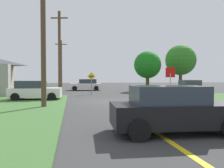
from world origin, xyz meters
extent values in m
plane|color=#383838|center=(0.00, 0.00, 0.00)|extent=(120.00, 120.00, 0.00)
cube|color=yellow|center=(0.00, -8.00, 0.01)|extent=(0.20, 14.00, 0.01)
cylinder|color=#9EA0A8|center=(4.60, -1.15, 1.10)|extent=(0.07, 0.07, 2.21)
cube|color=red|center=(4.60, -1.15, 2.28)|extent=(0.76, 0.05, 0.76)
cube|color=white|center=(-0.87, 15.89, 0.64)|extent=(4.61, 2.32, 0.76)
cube|color=#2D3842|center=(-0.53, 15.86, 1.32)|extent=(2.58, 1.94, 0.60)
cylinder|color=black|center=(-2.46, 15.02, 0.34)|extent=(0.69, 0.27, 0.68)
cylinder|color=black|center=(-2.31, 16.97, 0.34)|extent=(0.69, 0.27, 0.68)
cylinder|color=black|center=(0.58, 14.80, 0.34)|extent=(0.69, 0.27, 0.68)
cylinder|color=black|center=(0.72, 16.75, 0.34)|extent=(0.69, 0.27, 0.68)
cube|color=white|center=(-5.80, 2.13, 0.64)|extent=(4.19, 2.07, 0.76)
cube|color=#2D3842|center=(-6.17, 2.15, 1.32)|extent=(2.33, 1.77, 0.60)
cylinder|color=black|center=(-4.37, 3.01, 0.34)|extent=(0.69, 0.25, 0.68)
cylinder|color=black|center=(-4.44, 1.14, 0.34)|extent=(0.69, 0.25, 0.68)
cylinder|color=black|center=(-7.16, 3.12, 0.34)|extent=(0.69, 0.25, 0.68)
cylinder|color=black|center=(-7.24, 1.26, 0.34)|extent=(0.69, 0.25, 0.68)
cube|color=orange|center=(9.25, 4.55, 0.64)|extent=(2.63, 4.37, 0.76)
cube|color=#2D3842|center=(9.21, 4.31, 1.32)|extent=(2.08, 2.51, 0.60)
cylinder|color=black|center=(8.55, 6.08, 0.34)|extent=(0.33, 0.71, 0.68)
cylinder|color=black|center=(10.44, 5.75, 0.34)|extent=(0.33, 0.71, 0.68)
cylinder|color=black|center=(8.07, 3.34, 0.34)|extent=(0.33, 0.71, 0.68)
cylinder|color=black|center=(9.95, 3.01, 0.34)|extent=(0.33, 0.71, 0.68)
cube|color=black|center=(0.62, -10.31, 0.64)|extent=(4.41, 2.12, 0.76)
cube|color=#2D3842|center=(0.37, -10.29, 1.32)|extent=(2.46, 1.78, 0.60)
cylinder|color=black|center=(2.14, -9.47, 0.34)|extent=(0.69, 0.26, 0.68)
cylinder|color=black|center=(-0.79, -9.31, 0.34)|extent=(0.69, 0.26, 0.68)
cylinder|color=black|center=(-0.89, -11.15, 0.34)|extent=(0.69, 0.26, 0.68)
cylinder|color=#503B2B|center=(-4.59, -2.83, 4.64)|extent=(0.32, 0.32, 9.28)
cylinder|color=brown|center=(-4.11, 6.98, 4.40)|extent=(0.29, 0.29, 8.81)
cube|color=brown|center=(-4.11, 6.98, 8.10)|extent=(1.79, 0.47, 0.12)
cylinder|color=brown|center=(-4.48, 18.79, 3.82)|extent=(0.32, 0.32, 7.64)
cube|color=brown|center=(-4.48, 18.79, 7.02)|extent=(1.80, 0.22, 0.12)
cylinder|color=slate|center=(-0.73, 7.49, 1.01)|extent=(0.08, 0.08, 2.02)
cube|color=yellow|center=(-0.73, 7.49, 2.02)|extent=(0.91, 0.06, 0.91)
cube|color=black|center=(-0.73, 7.49, 2.02)|extent=(0.45, 0.06, 0.10)
cylinder|color=brown|center=(13.26, 14.36, 1.33)|extent=(0.48, 0.48, 2.67)
sphere|color=#2F7622|center=(13.26, 14.36, 4.49)|extent=(4.55, 4.55, 4.55)
cylinder|color=brown|center=(7.48, 12.61, 1.06)|extent=(0.48, 0.48, 2.13)
sphere|color=#19721A|center=(7.48, 12.61, 3.63)|extent=(3.75, 3.75, 3.75)
camera|label=1|loc=(-2.86, -17.61, 1.92)|focal=36.60mm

